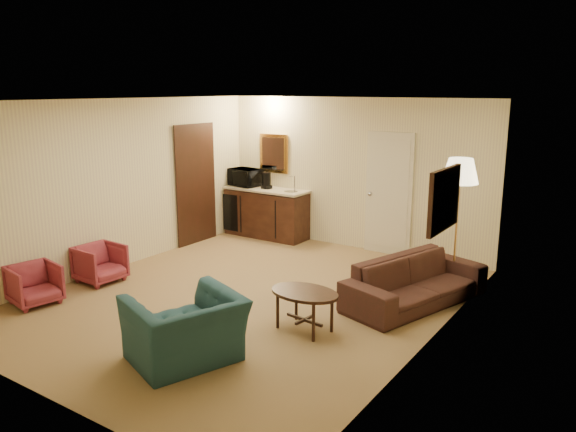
{
  "coord_description": "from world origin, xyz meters",
  "views": [
    {
      "loc": [
        4.41,
        -5.6,
        2.76
      ],
      "look_at": [
        0.32,
        0.5,
        1.07
      ],
      "focal_mm": 35.0,
      "sensor_mm": 36.0,
      "label": 1
    }
  ],
  "objects_px": {
    "sofa": "(416,274)",
    "waste_bin": "(293,234)",
    "wetbar_cabinet": "(266,213)",
    "teal_armchair": "(185,319)",
    "microwave": "(245,175)",
    "coffee_maker": "(267,181)",
    "coffee_table": "(304,311)",
    "floor_lamp": "(457,225)",
    "rose_chair_near": "(100,262)",
    "rose_chair_far": "(34,282)"
  },
  "relations": [
    {
      "from": "coffee_table",
      "to": "coffee_maker",
      "type": "relative_size",
      "value": 2.76
    },
    {
      "from": "coffee_maker",
      "to": "rose_chair_far",
      "type": "bearing_deg",
      "value": -83.49
    },
    {
      "from": "waste_bin",
      "to": "microwave",
      "type": "height_order",
      "value": "microwave"
    },
    {
      "from": "wetbar_cabinet",
      "to": "floor_lamp",
      "type": "distance_m",
      "value": 3.98
    },
    {
      "from": "wetbar_cabinet",
      "to": "teal_armchair",
      "type": "distance_m",
      "value": 5.02
    },
    {
      "from": "sofa",
      "to": "floor_lamp",
      "type": "xyz_separation_m",
      "value": [
        0.25,
        0.77,
        0.52
      ]
    },
    {
      "from": "coffee_table",
      "to": "rose_chair_near",
      "type": "bearing_deg",
      "value": -176.03
    },
    {
      "from": "sofa",
      "to": "waste_bin",
      "type": "bearing_deg",
      "value": 79.17
    },
    {
      "from": "coffee_table",
      "to": "teal_armchair",
      "type": "bearing_deg",
      "value": -114.52
    },
    {
      "from": "wetbar_cabinet",
      "to": "coffee_maker",
      "type": "xyz_separation_m",
      "value": [
        0.01,
        -0.0,
        0.61
      ]
    },
    {
      "from": "sofa",
      "to": "rose_chair_far",
      "type": "bearing_deg",
      "value": 141.66
    },
    {
      "from": "rose_chair_far",
      "to": "floor_lamp",
      "type": "relative_size",
      "value": 0.32
    },
    {
      "from": "wetbar_cabinet",
      "to": "floor_lamp",
      "type": "relative_size",
      "value": 0.88
    },
    {
      "from": "teal_armchair",
      "to": "waste_bin",
      "type": "height_order",
      "value": "teal_armchair"
    },
    {
      "from": "sofa",
      "to": "floor_lamp",
      "type": "height_order",
      "value": "floor_lamp"
    },
    {
      "from": "coffee_table",
      "to": "waste_bin",
      "type": "distance_m",
      "value": 3.8
    },
    {
      "from": "wetbar_cabinet",
      "to": "coffee_maker",
      "type": "height_order",
      "value": "coffee_maker"
    },
    {
      "from": "waste_bin",
      "to": "microwave",
      "type": "relative_size",
      "value": 0.48
    },
    {
      "from": "teal_armchair",
      "to": "floor_lamp",
      "type": "relative_size",
      "value": 0.58
    },
    {
      "from": "sofa",
      "to": "coffee_table",
      "type": "height_order",
      "value": "sofa"
    },
    {
      "from": "waste_bin",
      "to": "rose_chair_far",
      "type": "bearing_deg",
      "value": -104.76
    },
    {
      "from": "sofa",
      "to": "rose_chair_far",
      "type": "height_order",
      "value": "sofa"
    },
    {
      "from": "microwave",
      "to": "coffee_maker",
      "type": "height_order",
      "value": "microwave"
    },
    {
      "from": "floor_lamp",
      "to": "waste_bin",
      "type": "height_order",
      "value": "floor_lamp"
    },
    {
      "from": "microwave",
      "to": "coffee_maker",
      "type": "distance_m",
      "value": 0.51
    },
    {
      "from": "teal_armchair",
      "to": "coffee_table",
      "type": "height_order",
      "value": "teal_armchair"
    },
    {
      "from": "rose_chair_near",
      "to": "coffee_maker",
      "type": "relative_size",
      "value": 2.01
    },
    {
      "from": "coffee_table",
      "to": "microwave",
      "type": "height_order",
      "value": "microwave"
    },
    {
      "from": "wetbar_cabinet",
      "to": "rose_chair_near",
      "type": "distance_m",
      "value": 3.44
    },
    {
      "from": "rose_chair_near",
      "to": "rose_chair_far",
      "type": "distance_m",
      "value": 1.03
    },
    {
      "from": "sofa",
      "to": "microwave",
      "type": "relative_size",
      "value": 3.45
    },
    {
      "from": "teal_armchair",
      "to": "microwave",
      "type": "xyz_separation_m",
      "value": [
        -2.74,
        4.51,
        0.65
      ]
    },
    {
      "from": "rose_chair_far",
      "to": "waste_bin",
      "type": "relative_size",
      "value": 2.01
    },
    {
      "from": "wetbar_cabinet",
      "to": "rose_chair_far",
      "type": "bearing_deg",
      "value": -96.43
    },
    {
      "from": "teal_armchair",
      "to": "rose_chair_near",
      "type": "relative_size",
      "value": 1.77
    },
    {
      "from": "floor_lamp",
      "to": "microwave",
      "type": "height_order",
      "value": "floor_lamp"
    },
    {
      "from": "floor_lamp",
      "to": "microwave",
      "type": "distance_m",
      "value": 4.45
    },
    {
      "from": "wetbar_cabinet",
      "to": "sofa",
      "type": "height_order",
      "value": "wetbar_cabinet"
    },
    {
      "from": "microwave",
      "to": "teal_armchair",
      "type": "bearing_deg",
      "value": -51.18
    },
    {
      "from": "rose_chair_near",
      "to": "coffee_maker",
      "type": "distance_m",
      "value": 3.52
    },
    {
      "from": "teal_armchair",
      "to": "floor_lamp",
      "type": "height_order",
      "value": "floor_lamp"
    },
    {
      "from": "teal_armchair",
      "to": "floor_lamp",
      "type": "bearing_deg",
      "value": 176.21
    },
    {
      "from": "rose_chair_near",
      "to": "sofa",
      "type": "bearing_deg",
      "value": -64.77
    },
    {
      "from": "sofa",
      "to": "waste_bin",
      "type": "distance_m",
      "value": 3.37
    },
    {
      "from": "rose_chair_far",
      "to": "microwave",
      "type": "xyz_separation_m",
      "value": [
        0.0,
        4.44,
        0.83
      ]
    },
    {
      "from": "rose_chair_far",
      "to": "coffee_maker",
      "type": "bearing_deg",
      "value": 3.53
    },
    {
      "from": "rose_chair_far",
      "to": "coffee_maker",
      "type": "xyz_separation_m",
      "value": [
        0.51,
        4.43,
        0.78
      ]
    },
    {
      "from": "coffee_maker",
      "to": "floor_lamp",
      "type": "bearing_deg",
      "value": -0.08
    },
    {
      "from": "rose_chair_far",
      "to": "rose_chair_near",
      "type": "bearing_deg",
      "value": 10.08
    },
    {
      "from": "rose_chair_far",
      "to": "floor_lamp",
      "type": "height_order",
      "value": "floor_lamp"
    }
  ]
}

